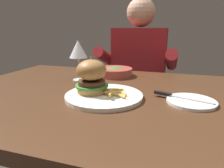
{
  "coord_description": "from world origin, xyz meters",
  "views": [
    {
      "loc": [
        0.2,
        -0.69,
        0.97
      ],
      "look_at": [
        -0.01,
        -0.04,
        0.78
      ],
      "focal_mm": 32.0,
      "sensor_mm": 36.0,
      "label": 1
    }
  ],
  "objects_px": {
    "wine_glass": "(78,50)",
    "main_plate": "(104,96)",
    "soup_bowl": "(115,72)",
    "table_knife": "(176,96)",
    "bread_plate": "(191,101)",
    "burger_sandwich": "(92,76)",
    "diner_person": "(138,87)"
  },
  "relations": [
    {
      "from": "wine_glass",
      "to": "main_plate",
      "type": "bearing_deg",
      "value": -45.77
    },
    {
      "from": "soup_bowl",
      "to": "table_knife",
      "type": "bearing_deg",
      "value": -43.1
    },
    {
      "from": "main_plate",
      "to": "wine_glass",
      "type": "height_order",
      "value": "wine_glass"
    },
    {
      "from": "main_plate",
      "to": "table_knife",
      "type": "xyz_separation_m",
      "value": [
        0.24,
        0.05,
        0.01
      ]
    },
    {
      "from": "bread_plate",
      "to": "table_knife",
      "type": "height_order",
      "value": "table_knife"
    },
    {
      "from": "burger_sandwich",
      "to": "table_knife",
      "type": "bearing_deg",
      "value": 8.95
    },
    {
      "from": "burger_sandwich",
      "to": "soup_bowl",
      "type": "distance_m",
      "value": 0.34
    },
    {
      "from": "main_plate",
      "to": "wine_glass",
      "type": "relative_size",
      "value": 1.46
    },
    {
      "from": "wine_glass",
      "to": "diner_person",
      "type": "relative_size",
      "value": 0.16
    },
    {
      "from": "soup_bowl",
      "to": "diner_person",
      "type": "bearing_deg",
      "value": 83.15
    },
    {
      "from": "bread_plate",
      "to": "soup_bowl",
      "type": "relative_size",
      "value": 0.88
    },
    {
      "from": "main_plate",
      "to": "soup_bowl",
      "type": "height_order",
      "value": "soup_bowl"
    },
    {
      "from": "bread_plate",
      "to": "soup_bowl",
      "type": "height_order",
      "value": "soup_bowl"
    },
    {
      "from": "main_plate",
      "to": "diner_person",
      "type": "xyz_separation_m",
      "value": [
        -0.01,
        0.77,
        -0.18
      ]
    },
    {
      "from": "main_plate",
      "to": "table_knife",
      "type": "height_order",
      "value": "table_knife"
    },
    {
      "from": "wine_glass",
      "to": "bread_plate",
      "type": "bearing_deg",
      "value": -18.52
    },
    {
      "from": "wine_glass",
      "to": "soup_bowl",
      "type": "xyz_separation_m",
      "value": [
        0.13,
        0.14,
        -0.12
      ]
    },
    {
      "from": "main_plate",
      "to": "table_knife",
      "type": "bearing_deg",
      "value": 12.3
    },
    {
      "from": "diner_person",
      "to": "bread_plate",
      "type": "bearing_deg",
      "value": -67.65
    },
    {
      "from": "burger_sandwich",
      "to": "main_plate",
      "type": "bearing_deg",
      "value": -8.31
    },
    {
      "from": "table_knife",
      "to": "soup_bowl",
      "type": "xyz_separation_m",
      "value": [
        -0.3,
        0.29,
        0.01
      ]
    },
    {
      "from": "wine_glass",
      "to": "bread_plate",
      "type": "height_order",
      "value": "wine_glass"
    },
    {
      "from": "main_plate",
      "to": "diner_person",
      "type": "height_order",
      "value": "diner_person"
    },
    {
      "from": "burger_sandwich",
      "to": "wine_glass",
      "type": "xyz_separation_m",
      "value": [
        -0.15,
        0.19,
        0.07
      ]
    },
    {
      "from": "table_knife",
      "to": "burger_sandwich",
      "type": "bearing_deg",
      "value": -171.05
    },
    {
      "from": "diner_person",
      "to": "wine_glass",
      "type": "bearing_deg",
      "value": -107.96
    },
    {
      "from": "burger_sandwich",
      "to": "wine_glass",
      "type": "distance_m",
      "value": 0.25
    },
    {
      "from": "table_knife",
      "to": "diner_person",
      "type": "distance_m",
      "value": 0.78
    },
    {
      "from": "wine_glass",
      "to": "burger_sandwich",
      "type": "bearing_deg",
      "value": -52.84
    },
    {
      "from": "wine_glass",
      "to": "soup_bowl",
      "type": "relative_size",
      "value": 1.04
    },
    {
      "from": "burger_sandwich",
      "to": "soup_bowl",
      "type": "xyz_separation_m",
      "value": [
        -0.01,
        0.33,
        -0.05
      ]
    },
    {
      "from": "table_knife",
      "to": "diner_person",
      "type": "xyz_separation_m",
      "value": [
        -0.25,
        0.71,
        -0.19
      ]
    }
  ]
}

